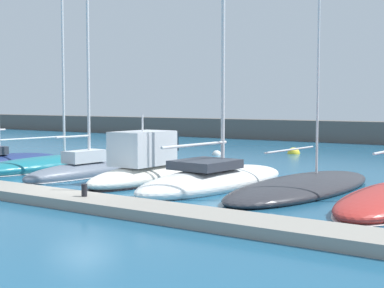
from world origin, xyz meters
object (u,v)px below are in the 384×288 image
Objects in this scene: motorboat_ivory_fourth at (145,168)px; sailboat_charcoal_sixth at (303,187)px; dock_bollard at (84,190)px; sailboat_slate_third at (82,169)px; sailboat_teal_second at (53,163)px; mooring_buoy_white at (217,155)px; mooring_buoy_yellow at (294,154)px; sailboat_white_fifth at (215,179)px.

sailboat_charcoal_sixth is (6.94, 1.65, -0.46)m from motorboat_ivory_fourth.
dock_bollard is at bearing 150.56° from sailboat_charcoal_sixth.
sailboat_slate_third is 33.56× the size of dock_bollard.
sailboat_teal_second reaches higher than mooring_buoy_white.
sailboat_slate_third is at bearing -87.43° from mooring_buoy_white.
dock_bollard is (-4.90, -7.50, 0.38)m from sailboat_charcoal_sixth.
mooring_buoy_yellow is at bearing 96.29° from dock_bollard.
mooring_buoy_white is (-3.91, -3.98, 0.00)m from mooring_buoy_yellow.
sailboat_teal_second is 12.33m from mooring_buoy_white.
motorboat_ivory_fourth reaches higher than mooring_buoy_white.
dock_bollard is (-1.39, -6.31, 0.20)m from sailboat_white_fifth.
motorboat_ivory_fourth reaches higher than dock_bollard.
sailboat_white_fifth is at bearing -81.67° from sailboat_slate_third.
sailboat_charcoal_sixth is at bearing -76.10° from motorboat_ivory_fourth.
sailboat_teal_second is at bearing 91.11° from sailboat_white_fifth.
sailboat_charcoal_sixth is (10.74, 1.91, -0.20)m from sailboat_slate_third.
sailboat_charcoal_sixth reaches higher than sailboat_slate_third.
sailboat_teal_second is 11.79m from dock_bollard.
mooring_buoy_white is at bearing 108.78° from dock_bollard.
motorboat_ivory_fourth is at bearing -71.41° from mooring_buoy_white.
motorboat_ivory_fourth is 8.19× the size of mooring_buoy_yellow.
sailboat_teal_second is at bearing 95.77° from sailboat_charcoal_sixth.
motorboat_ivory_fourth is 17.08m from mooring_buoy_yellow.
dock_bollard is (6.44, -18.93, 0.57)m from mooring_buoy_white.
sailboat_teal_second is 22.70× the size of mooring_buoy_yellow.
mooring_buoy_white is (-4.40, 13.09, -0.65)m from motorboat_ivory_fourth.
sailboat_teal_second is 14.40m from sailboat_charcoal_sixth.
sailboat_white_fifth reaches higher than dock_bollard.
sailboat_white_fifth is 6.47m from dock_bollard.
sailboat_slate_third is at bearing -106.79° from sailboat_teal_second.
sailboat_teal_second reaches higher than mooring_buoy_yellow.
mooring_buoy_white is (-0.60, 13.34, -0.39)m from sailboat_slate_third.
sailboat_teal_second is 2.77× the size of motorboat_ivory_fourth.
sailboat_charcoal_sixth is (3.52, 1.18, -0.18)m from sailboat_white_fifth.
dock_bollard is at bearing -83.71° from mooring_buoy_yellow.
motorboat_ivory_fourth is 16.53× the size of dock_bollard.
sailboat_slate_third reaches higher than motorboat_ivory_fourth.
motorboat_ivory_fourth is at bearing 102.53° from sailboat_white_fifth.
sailboat_charcoal_sixth is 23.96× the size of mooring_buoy_white.
sailboat_slate_third is 16.63× the size of mooring_buoy_yellow.
sailboat_white_fifth is at bearing -76.73° from mooring_buoy_yellow.
dock_bollard is (2.53, -22.91, 0.57)m from mooring_buoy_yellow.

